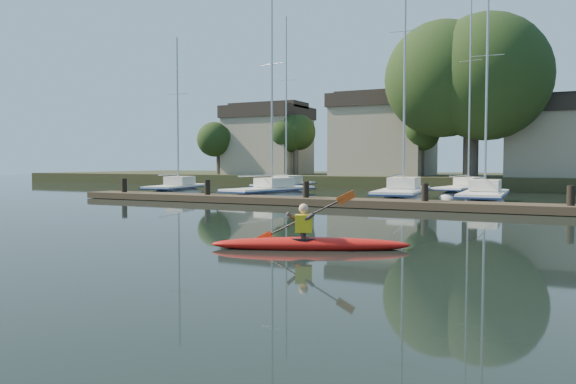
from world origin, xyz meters
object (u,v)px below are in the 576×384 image
at_px(sailboat_0, 177,197).
at_px(sailboat_3, 484,208).
at_px(dock, 362,203).
at_px(sailboat_1, 270,201).
at_px(kayak, 309,241).
at_px(sailboat_5, 285,193).
at_px(sailboat_6, 467,197).
at_px(sailboat_2, 402,204).

bearing_deg(sailboat_0, sailboat_3, -11.58).
xyz_separation_m(dock, sailboat_1, (-7.43, 4.41, -0.40)).
distance_m(kayak, sailboat_0, 25.75).
height_order(sailboat_5, sailboat_6, sailboat_6).
relative_size(sailboat_1, sailboat_6, 0.92).
xyz_separation_m(sailboat_2, sailboat_5, (-10.90, 7.01, 0.02)).
bearing_deg(sailboat_5, sailboat_0, -122.19).
xyz_separation_m(dock, sailboat_5, (-10.30, 12.24, -0.38)).
bearing_deg(dock, sailboat_0, 161.12).
bearing_deg(sailboat_5, sailboat_3, -24.63).
relative_size(sailboat_1, sailboat_3, 1.05).
relative_size(sailboat_0, sailboat_1, 0.85).
bearing_deg(sailboat_2, kayak, -88.70).
distance_m(kayak, dock, 13.58).
height_order(dock, sailboat_6, sailboat_6).
xyz_separation_m(kayak, sailboat_5, (-13.36, 25.47, -0.37)).
bearing_deg(sailboat_3, sailboat_0, 177.35).
distance_m(sailboat_5, sailboat_6, 13.24).
distance_m(dock, sailboat_3, 6.97).
distance_m(sailboat_2, sailboat_5, 12.96).
bearing_deg(dock, sailboat_3, 43.69).
bearing_deg(sailboat_5, kayak, -61.07).
height_order(kayak, sailboat_5, sailboat_5).
height_order(kayak, dock, kayak).
bearing_deg(sailboat_2, sailboat_3, -11.87).
bearing_deg(kayak, dock, 79.62).
relative_size(kayak, sailboat_0, 0.40).
bearing_deg(sailboat_5, sailboat_1, -68.64).
xyz_separation_m(kayak, sailboat_2, (-2.46, 18.47, -0.40)).
relative_size(sailboat_0, sailboat_3, 0.89).
xyz_separation_m(sailboat_2, sailboat_6, (2.30, 7.99, 0.03)).
xyz_separation_m(sailboat_3, sailboat_5, (-15.33, 7.44, 0.02)).
height_order(sailboat_2, sailboat_6, sailboat_2).
bearing_deg(dock, kayak, -76.98).
bearing_deg(sailboat_2, sailboat_0, 174.12).
relative_size(sailboat_1, sailboat_5, 0.98).
relative_size(kayak, sailboat_1, 0.34).
height_order(sailboat_0, sailboat_1, sailboat_1).
distance_m(sailboat_1, sailboat_2, 8.07).
height_order(sailboat_3, sailboat_6, sailboat_6).
bearing_deg(sailboat_5, sailboat_2, -31.48).
relative_size(kayak, sailboat_2, 0.29).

